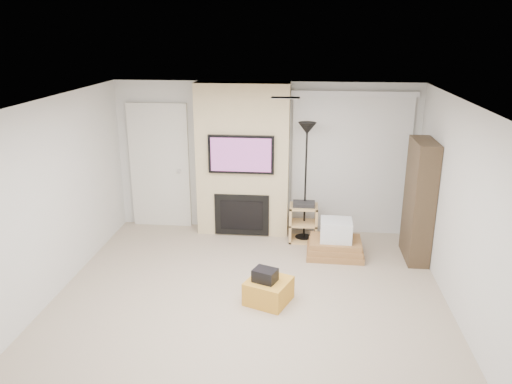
# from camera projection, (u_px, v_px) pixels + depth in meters

# --- Properties ---
(floor) EXTENTS (5.00, 5.50, 0.00)m
(floor) POSITION_uv_depth(u_px,v_px,m) (246.00, 312.00, 6.10)
(floor) COLOR tan
(floor) RESTS_ON ground
(ceiling) EXTENTS (5.00, 5.50, 0.00)m
(ceiling) POSITION_uv_depth(u_px,v_px,m) (245.00, 107.00, 5.32)
(ceiling) COLOR white
(ceiling) RESTS_ON wall_back
(wall_back) EXTENTS (5.00, 0.00, 2.50)m
(wall_back) POSITION_uv_depth(u_px,v_px,m) (265.00, 158.00, 8.31)
(wall_back) COLOR silver
(wall_back) RESTS_ON ground
(wall_front) EXTENTS (5.00, 0.00, 2.50)m
(wall_front) POSITION_uv_depth(u_px,v_px,m) (193.00, 373.00, 3.11)
(wall_front) COLOR silver
(wall_front) RESTS_ON ground
(wall_left) EXTENTS (0.00, 5.50, 2.50)m
(wall_left) POSITION_uv_depth(u_px,v_px,m) (38.00, 209.00, 5.95)
(wall_left) COLOR silver
(wall_left) RESTS_ON ground
(wall_right) EXTENTS (0.00, 5.50, 2.50)m
(wall_right) POSITION_uv_depth(u_px,v_px,m) (471.00, 224.00, 5.47)
(wall_right) COLOR silver
(wall_right) RESTS_ON ground
(hvac_vent) EXTENTS (0.35, 0.18, 0.01)m
(hvac_vent) POSITION_uv_depth(u_px,v_px,m) (286.00, 98.00, 6.04)
(hvac_vent) COLOR silver
(hvac_vent) RESTS_ON ceiling
(ottoman) EXTENTS (0.65, 0.65, 0.30)m
(ottoman) POSITION_uv_depth(u_px,v_px,m) (269.00, 291.00, 6.28)
(ottoman) COLOR gold
(ottoman) RESTS_ON floor
(black_bag) EXTENTS (0.34, 0.31, 0.16)m
(black_bag) POSITION_uv_depth(u_px,v_px,m) (265.00, 275.00, 6.19)
(black_bag) COLOR black
(black_bag) RESTS_ON ottoman
(fireplace_wall) EXTENTS (1.50, 0.47, 2.50)m
(fireplace_wall) POSITION_uv_depth(u_px,v_px,m) (243.00, 161.00, 8.15)
(fireplace_wall) COLOR beige
(fireplace_wall) RESTS_ON floor
(entry_door) EXTENTS (1.02, 0.11, 2.14)m
(entry_door) POSITION_uv_depth(u_px,v_px,m) (160.00, 167.00, 8.51)
(entry_door) COLOR silver
(entry_door) RESTS_ON floor
(vertical_blinds) EXTENTS (1.98, 0.10, 2.37)m
(vertical_blinds) POSITION_uv_depth(u_px,v_px,m) (350.00, 159.00, 8.12)
(vertical_blinds) COLOR silver
(vertical_blinds) RESTS_ON floor
(floor_lamp) EXTENTS (0.29, 0.29, 1.93)m
(floor_lamp) POSITION_uv_depth(u_px,v_px,m) (307.00, 149.00, 7.75)
(floor_lamp) COLOR black
(floor_lamp) RESTS_ON floor
(av_stand) EXTENTS (0.45, 0.38, 0.66)m
(av_stand) POSITION_uv_depth(u_px,v_px,m) (303.00, 221.00, 8.05)
(av_stand) COLOR #DFB471
(av_stand) RESTS_ON floor
(box_stack) EXTENTS (0.87, 0.67, 0.57)m
(box_stack) POSITION_uv_depth(u_px,v_px,m) (335.00, 242.00, 7.55)
(box_stack) COLOR #99693B
(box_stack) RESTS_ON floor
(bookshelf) EXTENTS (0.30, 0.80, 1.80)m
(bookshelf) POSITION_uv_depth(u_px,v_px,m) (419.00, 201.00, 7.28)
(bookshelf) COLOR #382B1C
(bookshelf) RESTS_ON floor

